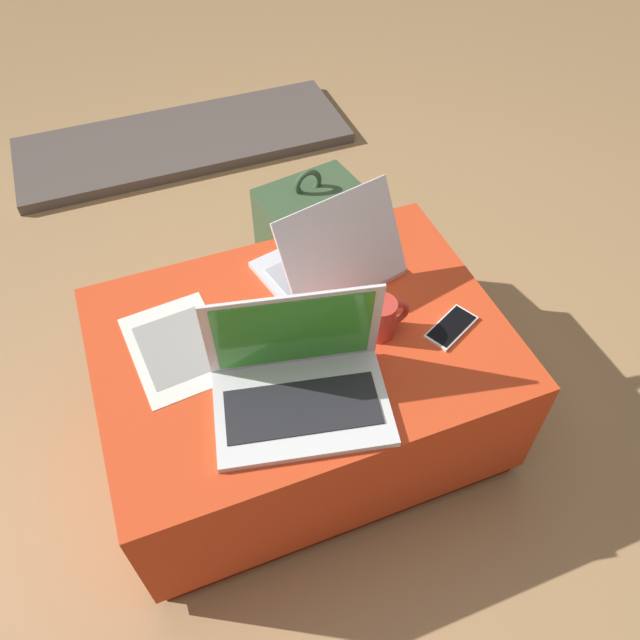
% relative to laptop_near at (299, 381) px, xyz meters
% --- Properties ---
extents(ground_plane, '(14.00, 14.00, 0.00)m').
position_rel_laptop_near_xyz_m(ground_plane, '(0.06, 0.16, -0.45)').
color(ground_plane, tan).
extents(ottoman, '(0.98, 0.71, 0.40)m').
position_rel_laptop_near_xyz_m(ottoman, '(0.06, 0.16, -0.25)').
color(ottoman, maroon).
rests_on(ottoman, ground_plane).
extents(laptop_near, '(0.42, 0.32, 0.26)m').
position_rel_laptop_near_xyz_m(laptop_near, '(0.00, 0.00, 0.00)').
color(laptop_near, silver).
rests_on(laptop_near, ottoman).
extents(laptop_far, '(0.38, 0.33, 0.24)m').
position_rel_laptop_near_xyz_m(laptop_far, '(0.21, 0.33, -0.00)').
color(laptop_far, silver).
rests_on(laptop_far, ottoman).
extents(cell_phone, '(0.15, 0.12, 0.01)m').
position_rel_laptop_near_xyz_m(cell_phone, '(0.41, 0.05, -0.05)').
color(cell_phone, white).
rests_on(cell_phone, ottoman).
extents(backpack, '(0.32, 0.26, 0.51)m').
position_rel_laptop_near_xyz_m(backpack, '(0.25, 0.64, -0.24)').
color(backpack, '#385133').
rests_on(backpack, ground_plane).
extents(paper_sheet, '(0.24, 0.32, 0.00)m').
position_rel_laptop_near_xyz_m(paper_sheet, '(-0.22, 0.23, -0.05)').
color(paper_sheet, silver).
rests_on(paper_sheet, ottoman).
extents(coffee_mug, '(0.12, 0.08, 0.10)m').
position_rel_laptop_near_xyz_m(coffee_mug, '(0.24, 0.11, -0.00)').
color(coffee_mug, red).
rests_on(coffee_mug, ottoman).
extents(fireplace_hearth, '(1.40, 0.50, 0.04)m').
position_rel_laptop_near_xyz_m(fireplace_hearth, '(0.06, 1.68, -0.43)').
color(fireplace_hearth, '#564C47').
rests_on(fireplace_hearth, ground_plane).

